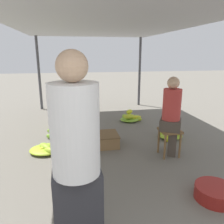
{
  "coord_description": "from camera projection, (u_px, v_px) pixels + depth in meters",
  "views": [
    {
      "loc": [
        -0.64,
        -0.95,
        1.74
      ],
      "look_at": [
        0.0,
        2.52,
        0.79
      ],
      "focal_mm": 35.0,
      "sensor_mm": 36.0,
      "label": 1
    }
  ],
  "objects": [
    {
      "name": "banana_pile_left_2",
      "position": [
        60.0,
        122.0,
        5.38
      ],
      "size": [
        0.5,
        0.43,
        0.27
      ],
      "color": "#C4D329",
      "rests_on": "ground"
    },
    {
      "name": "crate_near",
      "position": [
        105.0,
        140.0,
        4.24
      ],
      "size": [
        0.52,
        0.52,
        0.24
      ],
      "color": "olive",
      "rests_on": "ground"
    },
    {
      "name": "vendor_foreground",
      "position": [
        76.0,
        161.0,
        1.71
      ],
      "size": [
        0.4,
        0.39,
        1.77
      ],
      "color": "#2D2D33",
      "rests_on": "ground"
    },
    {
      "name": "banana_pile_left_3",
      "position": [
        65.0,
        110.0,
        6.64
      ],
      "size": [
        0.5,
        0.58,
        0.17
      ],
      "color": "yellow",
      "rests_on": "ground"
    },
    {
      "name": "vendor_seated",
      "position": [
        172.0,
        115.0,
        3.69
      ],
      "size": [
        0.46,
        0.46,
        1.38
      ],
      "color": "#4C4238",
      "rests_on": "ground"
    },
    {
      "name": "banana_pile_left_0",
      "position": [
        62.0,
        134.0,
        4.68
      ],
      "size": [
        0.66,
        0.65,
        0.25
      ],
      "color": "yellow",
      "rests_on": "ground"
    },
    {
      "name": "stool",
      "position": [
        170.0,
        135.0,
        3.76
      ],
      "size": [
        0.34,
        0.34,
        0.48
      ],
      "color": "brown",
      "rests_on": "ground"
    },
    {
      "name": "basin_black",
      "position": [
        215.0,
        193.0,
        2.67
      ],
      "size": [
        0.49,
        0.49,
        0.17
      ],
      "color": "maroon",
      "rests_on": "ground"
    },
    {
      "name": "banana_pile_left_1",
      "position": [
        46.0,
        149.0,
        3.96
      ],
      "size": [
        0.59,
        0.54,
        0.16
      ],
      "color": "#BACF2B",
      "rests_on": "ground"
    },
    {
      "name": "canopy_tarp",
      "position": [
        105.0,
        23.0,
        3.97
      ],
      "size": [
        3.66,
        6.3,
        0.04
      ],
      "primitive_type": "cube",
      "color": "#B2B2B7",
      "rests_on": "canopy_post_front_left"
    },
    {
      "name": "canopy_post_back_left",
      "position": [
        39.0,
        74.0,
        6.78
      ],
      "size": [
        0.08,
        0.08,
        2.26
      ],
      "primitive_type": "cylinder",
      "color": "#4C4C51",
      "rests_on": "ground"
    },
    {
      "name": "banana_pile_right_1",
      "position": [
        171.0,
        134.0,
        4.61
      ],
      "size": [
        0.53,
        0.5,
        0.21
      ],
      "color": "yellow",
      "rests_on": "ground"
    },
    {
      "name": "banana_pile_right_0",
      "position": [
        131.0,
        118.0,
        5.77
      ],
      "size": [
        0.59,
        0.45,
        0.31
      ],
      "color": "yellow",
      "rests_on": "ground"
    },
    {
      "name": "canopy_post_back_right",
      "position": [
        140.0,
        72.0,
        7.35
      ],
      "size": [
        0.08,
        0.08,
        2.26
      ],
      "primitive_type": "cylinder",
      "color": "#4C4C51",
      "rests_on": "ground"
    }
  ]
}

